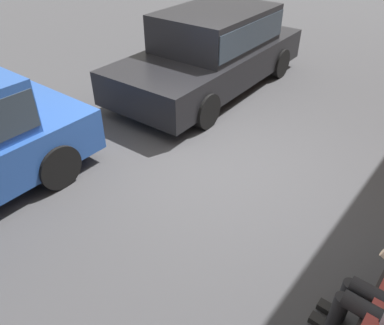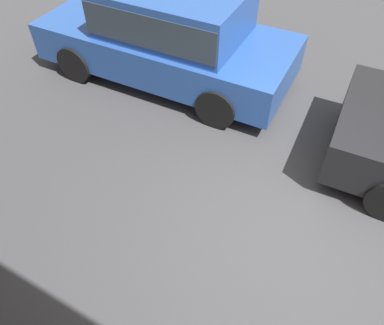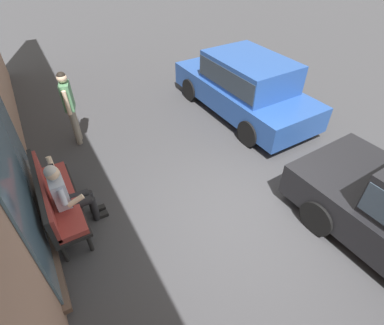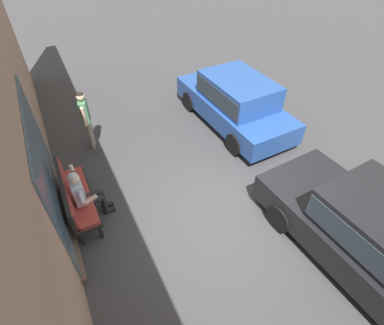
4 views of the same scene
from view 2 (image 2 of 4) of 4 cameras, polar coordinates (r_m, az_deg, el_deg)
name	(u,v)px [view 2 (image 2 of 4)]	position (r m, az deg, el deg)	size (l,w,h in m)	color
ground_plane	(300,242)	(4.58, 16.16, -11.51)	(60.00, 60.00, 0.00)	#38383A
parked_car_mid	(169,32)	(6.36, -3.45, 19.25)	(4.25, 1.93, 1.55)	#23478E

